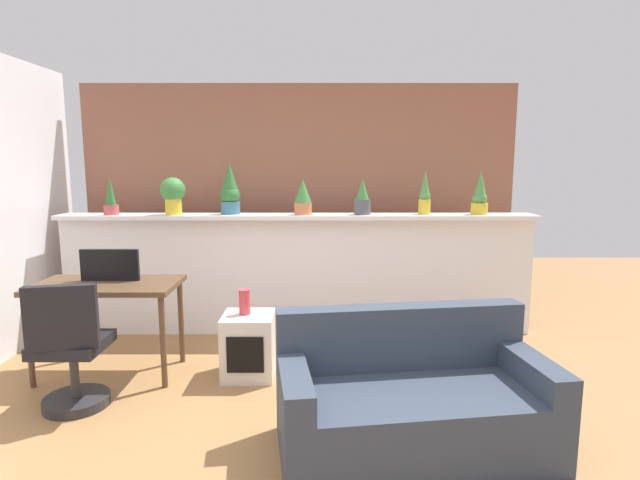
{
  "coord_description": "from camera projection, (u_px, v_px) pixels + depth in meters",
  "views": [
    {
      "loc": [
        0.22,
        -2.88,
        1.68
      ],
      "look_at": [
        0.21,
        1.08,
        1.08
      ],
      "focal_mm": 28.42,
      "sensor_mm": 36.0,
      "label": 1
    }
  ],
  "objects": [
    {
      "name": "vase_on_shelf",
      "position": [
        246.0,
        302.0,
        3.98
      ],
      "size": [
        0.09,
        0.09,
        0.2
      ],
      "primitive_type": "cylinder",
      "color": "#CC3D47",
      "rests_on": "side_cube_shelf"
    },
    {
      "name": "ground_plane",
      "position": [
        285.0,
        440.0,
        3.11
      ],
      "size": [
        12.0,
        12.0,
        0.0
      ],
      "primitive_type": "plane",
      "color": "#9E7042"
    },
    {
      "name": "brick_wall_behind",
      "position": [
        301.0,
        203.0,
        5.49
      ],
      "size": [
        4.57,
        0.1,
        2.5
      ],
      "primitive_type": "cube",
      "color": "#935B47",
      "rests_on": "ground"
    },
    {
      "name": "potted_plant_5",
      "position": [
        426.0,
        195.0,
        4.85
      ],
      "size": [
        0.11,
        0.11,
        0.42
      ],
      "color": "gold",
      "rests_on": "plant_shelf"
    },
    {
      "name": "side_cube_shelf",
      "position": [
        250.0,
        346.0,
        4.0
      ],
      "size": [
        0.4,
        0.41,
        0.5
      ],
      "color": "silver",
      "rests_on": "ground"
    },
    {
      "name": "potted_plant_2",
      "position": [
        231.0,
        191.0,
        4.87
      ],
      "size": [
        0.19,
        0.19,
        0.49
      ],
      "color": "#386B84",
      "rests_on": "plant_shelf"
    },
    {
      "name": "potted_plant_1",
      "position": [
        174.0,
        193.0,
        4.81
      ],
      "size": [
        0.23,
        0.23,
        0.35
      ],
      "color": "gold",
      "rests_on": "plant_shelf"
    },
    {
      "name": "couch",
      "position": [
        413.0,
        403.0,
        2.98
      ],
      "size": [
        1.65,
        0.97,
        0.8
      ],
      "color": "#333D4C",
      "rests_on": "ground"
    },
    {
      "name": "potted_plant_6",
      "position": [
        481.0,
        196.0,
        4.84
      ],
      "size": [
        0.16,
        0.16,
        0.42
      ],
      "color": "gold",
      "rests_on": "plant_shelf"
    },
    {
      "name": "potted_plant_3",
      "position": [
        304.0,
        197.0,
        4.82
      ],
      "size": [
        0.17,
        0.17,
        0.34
      ],
      "color": "#C66B42",
      "rests_on": "plant_shelf"
    },
    {
      "name": "divider_wall",
      "position": [
        299.0,
        276.0,
        5.0
      ],
      "size": [
        4.57,
        0.16,
        1.15
      ],
      "primitive_type": "cube",
      "color": "white",
      "rests_on": "ground"
    },
    {
      "name": "desk",
      "position": [
        109.0,
        293.0,
        3.98
      ],
      "size": [
        1.1,
        0.6,
        0.75
      ],
      "color": "brown",
      "rests_on": "ground"
    },
    {
      "name": "potted_plant_0",
      "position": [
        112.0,
        198.0,
        4.81
      ],
      "size": [
        0.14,
        0.14,
        0.37
      ],
      "color": "#B7474C",
      "rests_on": "plant_shelf"
    },
    {
      "name": "tv_monitor",
      "position": [
        111.0,
        265.0,
        4.03
      ],
      "size": [
        0.46,
        0.04,
        0.25
      ],
      "primitive_type": "cube",
      "color": "black",
      "rests_on": "desk"
    },
    {
      "name": "office_chair",
      "position": [
        72.0,
        356.0,
        3.43
      ],
      "size": [
        0.48,
        0.48,
        0.91
      ],
      "color": "#262628",
      "rests_on": "ground"
    },
    {
      "name": "plant_shelf",
      "position": [
        298.0,
        216.0,
        4.87
      ],
      "size": [
        4.57,
        0.33,
        0.04
      ],
      "primitive_type": "cube",
      "color": "white",
      "rests_on": "divider_wall"
    },
    {
      "name": "potted_plant_4",
      "position": [
        364.0,
        199.0,
        4.83
      ],
      "size": [
        0.16,
        0.16,
        0.34
      ],
      "color": "#4C4C51",
      "rests_on": "plant_shelf"
    }
  ]
}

